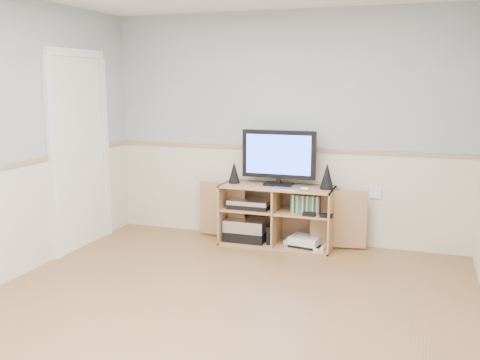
{
  "coord_description": "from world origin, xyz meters",
  "views": [
    {
      "loc": [
        1.43,
        -3.44,
        1.75
      ],
      "look_at": [
        -0.16,
        1.2,
        0.85
      ],
      "focal_mm": 40.0,
      "sensor_mm": 36.0,
      "label": 1
    }
  ],
  "objects_px": {
    "keyboard": "(287,189)",
    "game_consoles": "(304,241)",
    "monitor": "(279,156)",
    "media_cabinet": "(278,214)"
  },
  "relations": [
    {
      "from": "monitor",
      "to": "game_consoles",
      "type": "bearing_deg",
      "value": -11.03
    },
    {
      "from": "media_cabinet",
      "to": "game_consoles",
      "type": "distance_m",
      "value": 0.41
    },
    {
      "from": "monitor",
      "to": "game_consoles",
      "type": "distance_m",
      "value": 0.95
    },
    {
      "from": "media_cabinet",
      "to": "monitor",
      "type": "height_order",
      "value": "monitor"
    },
    {
      "from": "monitor",
      "to": "media_cabinet",
      "type": "bearing_deg",
      "value": 90.0
    },
    {
      "from": "monitor",
      "to": "keyboard",
      "type": "xyz_separation_m",
      "value": [
        0.14,
        -0.19,
        -0.31
      ]
    },
    {
      "from": "media_cabinet",
      "to": "monitor",
      "type": "distance_m",
      "value": 0.64
    },
    {
      "from": "keyboard",
      "to": "game_consoles",
      "type": "relative_size",
      "value": 0.65
    },
    {
      "from": "keyboard",
      "to": "media_cabinet",
      "type": "bearing_deg",
      "value": 128.42
    },
    {
      "from": "keyboard",
      "to": "game_consoles",
      "type": "height_order",
      "value": "keyboard"
    }
  ]
}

